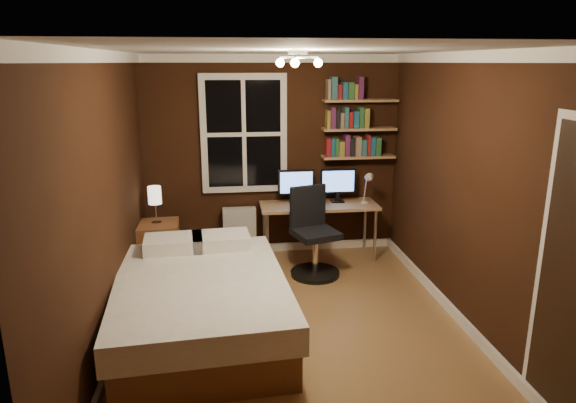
{
  "coord_description": "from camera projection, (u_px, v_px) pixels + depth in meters",
  "views": [
    {
      "loc": [
        -0.61,
        -4.26,
        2.4
      ],
      "look_at": [
        -0.01,
        0.45,
        1.11
      ],
      "focal_mm": 32.0,
      "sensor_mm": 36.0,
      "label": 1
    }
  ],
  "objects": [
    {
      "name": "floor",
      "position": [
        295.0,
        329.0,
        4.78
      ],
      "size": [
        4.2,
        4.2,
        0.0
      ],
      "primitive_type": "plane",
      "color": "olive",
      "rests_on": "ground"
    },
    {
      "name": "wall_back",
      "position": [
        272.0,
        157.0,
        6.46
      ],
      "size": [
        3.2,
        0.04,
        2.5
      ],
      "primitive_type": "cube",
      "color": "black",
      "rests_on": "ground"
    },
    {
      "name": "wall_left",
      "position": [
        105.0,
        206.0,
        4.26
      ],
      "size": [
        0.04,
        4.2,
        2.5
      ],
      "primitive_type": "cube",
      "color": "black",
      "rests_on": "ground"
    },
    {
      "name": "wall_right",
      "position": [
        470.0,
        194.0,
        4.65
      ],
      "size": [
        0.04,
        4.2,
        2.5
      ],
      "primitive_type": "cube",
      "color": "black",
      "rests_on": "ground"
    },
    {
      "name": "ceiling",
      "position": [
        296.0,
        50.0,
        4.13
      ],
      "size": [
        3.2,
        4.2,
        0.02
      ],
      "primitive_type": "cube",
      "color": "white",
      "rests_on": "wall_back"
    },
    {
      "name": "window",
      "position": [
        244.0,
        134.0,
        6.31
      ],
      "size": [
        1.06,
        0.06,
        1.46
      ],
      "primitive_type": "cube",
      "color": "white",
      "rests_on": "wall_back"
    },
    {
      "name": "ceiling_fixture",
      "position": [
        298.0,
        63.0,
        4.06
      ],
      "size": [
        0.44,
        0.44,
        0.18
      ],
      "primitive_type": null,
      "color": "beige",
      "rests_on": "ceiling"
    },
    {
      "name": "bookshelf_lower",
      "position": [
        358.0,
        157.0,
        6.48
      ],
      "size": [
        0.92,
        0.22,
        0.03
      ],
      "primitive_type": "cube",
      "color": "#9B744B",
      "rests_on": "wall_back"
    },
    {
      "name": "books_row_lower",
      "position": [
        358.0,
        146.0,
        6.45
      ],
      "size": [
        0.66,
        0.16,
        0.23
      ],
      "primitive_type": null,
      "color": "maroon",
      "rests_on": "bookshelf_lower"
    },
    {
      "name": "bookshelf_middle",
      "position": [
        359.0,
        129.0,
        6.39
      ],
      "size": [
        0.92,
        0.22,
        0.03
      ],
      "primitive_type": "cube",
      "color": "#9B744B",
      "rests_on": "wall_back"
    },
    {
      "name": "books_row_middle",
      "position": [
        359.0,
        118.0,
        6.35
      ],
      "size": [
        0.54,
        0.16,
        0.23
      ],
      "primitive_type": null,
      "color": "#1B567B",
      "rests_on": "bookshelf_middle"
    },
    {
      "name": "bookshelf_upper",
      "position": [
        360.0,
        100.0,
        6.3
      ],
      "size": [
        0.92,
        0.22,
        0.03
      ],
      "primitive_type": "cube",
      "color": "#9B744B",
      "rests_on": "wall_back"
    },
    {
      "name": "books_row_upper",
      "position": [
        360.0,
        90.0,
        6.26
      ],
      "size": [
        0.42,
        0.16,
        0.23
      ],
      "primitive_type": null,
      "color": "#285E31",
      "rests_on": "bookshelf_upper"
    },
    {
      "name": "bed",
      "position": [
        202.0,
        304.0,
        4.62
      ],
      "size": [
        1.63,
        2.16,
        0.7
      ],
      "rotation": [
        0.0,
        0.0,
        0.07
      ],
      "color": "brown",
      "rests_on": "ground"
    },
    {
      "name": "nightstand",
      "position": [
        158.0,
        248.0,
        5.99
      ],
      "size": [
        0.51,
        0.51,
        0.61
      ],
      "primitive_type": "cube",
      "rotation": [
        0.0,
        0.0,
        0.05
      ],
      "color": "brown",
      "rests_on": "ground"
    },
    {
      "name": "bedside_lamp",
      "position": [
        155.0,
        205.0,
        5.85
      ],
      "size": [
        0.15,
        0.15,
        0.43
      ],
      "primitive_type": null,
      "color": "white",
      "rests_on": "nightstand"
    },
    {
      "name": "radiator",
      "position": [
        240.0,
        232.0,
        6.55
      ],
      "size": [
        0.42,
        0.15,
        0.62
      ],
      "primitive_type": "cube",
      "color": "silver",
      "rests_on": "ground"
    },
    {
      "name": "desk",
      "position": [
        319.0,
        209.0,
        6.41
      ],
      "size": [
        1.46,
        0.55,
        0.69
      ],
      "color": "#9B744B",
      "rests_on": "ground"
    },
    {
      "name": "monitor_left",
      "position": [
        296.0,
        187.0,
        6.38
      ],
      "size": [
        0.45,
        0.12,
        0.43
      ],
      "primitive_type": null,
      "color": "black",
      "rests_on": "desk"
    },
    {
      "name": "monitor_right",
      "position": [
        338.0,
        185.0,
        6.44
      ],
      "size": [
        0.45,
        0.12,
        0.43
      ],
      "primitive_type": null,
      "color": "black",
      "rests_on": "desk"
    },
    {
      "name": "desk_lamp",
      "position": [
        367.0,
        188.0,
        6.31
      ],
      "size": [
        0.14,
        0.32,
        0.44
      ],
      "primitive_type": null,
      "color": "silver",
      "rests_on": "desk"
    },
    {
      "name": "office_chair",
      "position": [
        313.0,
        242.0,
        5.93
      ],
      "size": [
        0.58,
        0.58,
        1.03
      ],
      "rotation": [
        0.0,
        0.0,
        0.3
      ],
      "color": "black",
      "rests_on": "ground"
    }
  ]
}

